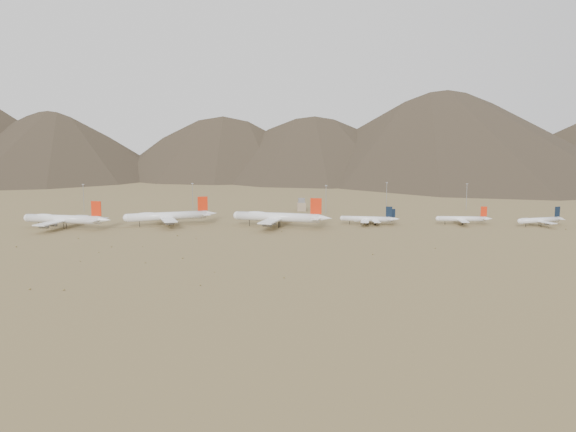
{
  "coord_description": "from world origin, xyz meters",
  "views": [
    {
      "loc": [
        -0.9,
        -403.28,
        66.42
      ],
      "look_at": [
        14.17,
        30.0,
        7.46
      ],
      "focal_mm": 35.0,
      "sensor_mm": 36.0,
      "label": 1
    }
  ],
  "objects_px": {
    "widebody_centre": "(168,216)",
    "narrowbody_b": "(376,220)",
    "widebody_east": "(278,217)",
    "control_tower": "(301,205)",
    "widebody_west": "(64,219)",
    "narrowbody_a": "(368,219)"
  },
  "relations": [
    {
      "from": "widebody_east",
      "to": "control_tower",
      "type": "height_order",
      "value": "widebody_east"
    },
    {
      "from": "widebody_west",
      "to": "control_tower",
      "type": "distance_m",
      "value": 210.72
    },
    {
      "from": "widebody_west",
      "to": "narrowbody_b",
      "type": "height_order",
      "value": "widebody_west"
    },
    {
      "from": "widebody_west",
      "to": "widebody_centre",
      "type": "xyz_separation_m",
      "value": [
        75.24,
        14.28,
        0.04
      ]
    },
    {
      "from": "narrowbody_a",
      "to": "narrowbody_b",
      "type": "xyz_separation_m",
      "value": [
        6.77,
        2.41,
        -0.85
      ]
    },
    {
      "from": "widebody_centre",
      "to": "control_tower",
      "type": "xyz_separation_m",
      "value": [
        109.77,
        86.55,
        -2.17
      ]
    },
    {
      "from": "widebody_centre",
      "to": "narrowbody_a",
      "type": "xyz_separation_m",
      "value": [
        156.76,
        -3.48,
        -2.62
      ]
    },
    {
      "from": "control_tower",
      "to": "narrowbody_a",
      "type": "bearing_deg",
      "value": -62.44
    },
    {
      "from": "widebody_east",
      "to": "narrowbody_a",
      "type": "xyz_separation_m",
      "value": [
        70.75,
        8.98,
        -3.14
      ]
    },
    {
      "from": "widebody_centre",
      "to": "narrowbody_b",
      "type": "height_order",
      "value": "widebody_centre"
    },
    {
      "from": "narrowbody_a",
      "to": "narrowbody_b",
      "type": "height_order",
      "value": "narrowbody_a"
    },
    {
      "from": "narrowbody_a",
      "to": "control_tower",
      "type": "height_order",
      "value": "narrowbody_a"
    },
    {
      "from": "narrowbody_b",
      "to": "control_tower",
      "type": "distance_m",
      "value": 102.81
    },
    {
      "from": "widebody_west",
      "to": "widebody_east",
      "type": "height_order",
      "value": "widebody_east"
    },
    {
      "from": "narrowbody_a",
      "to": "control_tower",
      "type": "distance_m",
      "value": 101.56
    },
    {
      "from": "widebody_centre",
      "to": "narrowbody_b",
      "type": "bearing_deg",
      "value": -18.48
    },
    {
      "from": "narrowbody_a",
      "to": "narrowbody_b",
      "type": "bearing_deg",
      "value": 31.79
    },
    {
      "from": "widebody_east",
      "to": "control_tower",
      "type": "bearing_deg",
      "value": 93.68
    },
    {
      "from": "narrowbody_a",
      "to": "control_tower",
      "type": "relative_size",
      "value": 3.74
    },
    {
      "from": "widebody_west",
      "to": "narrowbody_b",
      "type": "xyz_separation_m",
      "value": [
        238.77,
        13.2,
        -3.44
      ]
    },
    {
      "from": "widebody_centre",
      "to": "widebody_east",
      "type": "height_order",
      "value": "widebody_east"
    },
    {
      "from": "widebody_east",
      "to": "narrowbody_b",
      "type": "height_order",
      "value": "widebody_east"
    }
  ]
}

